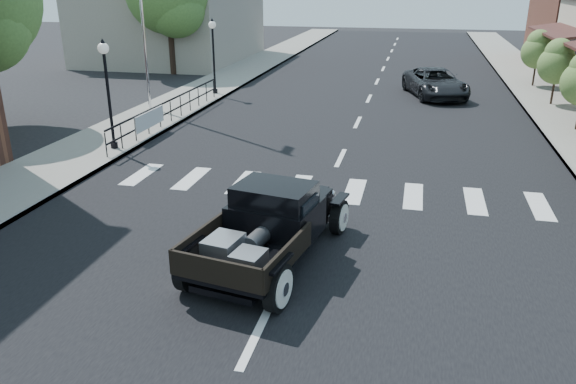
# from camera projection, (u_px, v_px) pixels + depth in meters

# --- Properties ---
(ground) EXTENTS (120.00, 120.00, 0.00)m
(ground) POSITION_uv_depth(u_px,v_px,m) (295.00, 254.00, 12.04)
(ground) COLOR black
(ground) RESTS_ON ground
(road) EXTENTS (14.00, 80.00, 0.02)m
(road) POSITION_uv_depth(u_px,v_px,m) (365.00, 107.00, 25.70)
(road) COLOR black
(road) RESTS_ON ground
(road_markings) EXTENTS (12.00, 60.00, 0.06)m
(road_markings) POSITION_uv_depth(u_px,v_px,m) (352.00, 135.00, 21.15)
(road_markings) COLOR silver
(road_markings) RESTS_ON ground
(sidewalk_left) EXTENTS (3.00, 80.00, 0.15)m
(sidewalk_left) POSITION_uv_depth(u_px,v_px,m) (191.00, 98.00, 27.46)
(sidewalk_left) COLOR gray
(sidewalk_left) RESTS_ON ground
(sidewalk_right) EXTENTS (3.00, 80.00, 0.15)m
(sidewalk_right) POSITION_uv_depth(u_px,v_px,m) (565.00, 115.00, 23.89)
(sidewalk_right) COLOR gray
(sidewalk_right) RESTS_ON ground
(low_building_left) EXTENTS (10.00, 12.00, 5.00)m
(low_building_left) POSITION_uv_depth(u_px,v_px,m) (173.00, 24.00, 39.80)
(low_building_left) COLOR #A9A08E
(low_building_left) RESTS_ON ground
(railing) EXTENTS (0.08, 10.00, 1.00)m
(railing) POSITION_uv_depth(u_px,v_px,m) (171.00, 109.00, 22.45)
(railing) COLOR black
(railing) RESTS_ON sidewalk_left
(banner) EXTENTS (0.04, 2.20, 0.60)m
(banner) POSITION_uv_depth(u_px,v_px,m) (150.00, 126.00, 20.68)
(banner) COLOR silver
(banner) RESTS_ON sidewalk_left
(lamp_post_b) EXTENTS (0.36, 0.36, 3.60)m
(lamp_post_b) POSITION_uv_depth(u_px,v_px,m) (109.00, 95.00, 18.41)
(lamp_post_b) COLOR black
(lamp_post_b) RESTS_ON sidewalk_left
(lamp_post_c) EXTENTS (0.36, 0.36, 3.60)m
(lamp_post_c) POSITION_uv_depth(u_px,v_px,m) (214.00, 57.00, 27.51)
(lamp_post_c) COLOR black
(lamp_post_c) RESTS_ON sidewalk_left
(big_tree_far) EXTENTS (5.03, 5.03, 7.39)m
(big_tree_far) POSITION_uv_depth(u_px,v_px,m) (169.00, 12.00, 33.39)
(big_tree_far) COLOR #487130
(big_tree_far) RESTS_ON ground
(small_tree_d) EXTENTS (1.69, 1.69, 2.82)m
(small_tree_d) POSITION_uv_depth(u_px,v_px,m) (556.00, 73.00, 25.23)
(small_tree_d) COLOR #506F32
(small_tree_d) RESTS_ON sidewalk_right
(small_tree_e) EXTENTS (1.68, 1.68, 2.81)m
(small_tree_e) POSITION_uv_depth(u_px,v_px,m) (536.00, 59.00, 29.65)
(small_tree_e) COLOR #506F32
(small_tree_e) RESTS_ON sidewalk_right
(hotrod_pickup) EXTENTS (3.05, 5.10, 1.66)m
(hotrod_pickup) POSITION_uv_depth(u_px,v_px,m) (270.00, 224.00, 11.47)
(hotrod_pickup) COLOR black
(hotrod_pickup) RESTS_ON ground
(second_car) EXTENTS (3.58, 5.37, 1.37)m
(second_car) POSITION_uv_depth(u_px,v_px,m) (435.00, 83.00, 27.77)
(second_car) COLOR black
(second_car) RESTS_ON ground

